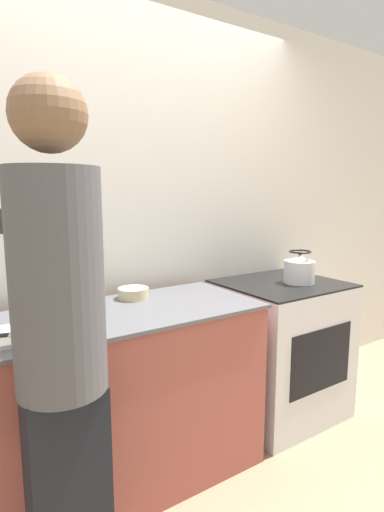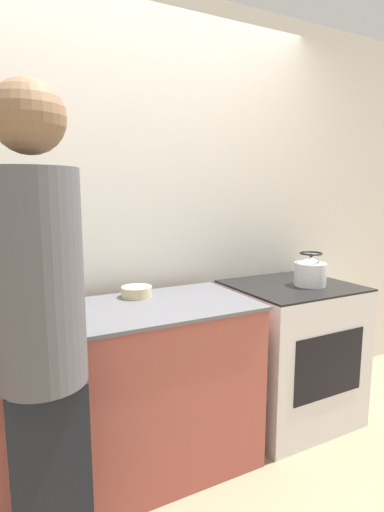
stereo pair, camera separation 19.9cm
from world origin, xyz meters
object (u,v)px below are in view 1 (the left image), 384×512
kettle (299,269)px  bowl_prep (133,293)px  oven (280,348)px  cutting_board (22,334)px  person (60,338)px  knife (14,335)px

kettle → bowl_prep: kettle is taller
bowl_prep → oven: bearing=-9.1°
cutting_board → bowl_prep: size_ratio=2.10×
oven → person: (-1.54, -0.53, 0.56)m
oven → bowl_prep: size_ratio=5.36×
bowl_prep → kettle: bearing=-11.9°
knife → kettle: (1.70, 0.09, 0.06)m
oven → knife: knife is taller
oven → knife: bearing=-174.6°
knife → bowl_prep: bowl_prep is taller
knife → bowl_prep: 0.72m
knife → bowl_prep: size_ratio=1.27×
person → bowl_prep: size_ratio=10.84×
knife → oven: bearing=27.0°
person → knife: size_ratio=8.56×
kettle → bowl_prep: bearing=168.1°
bowl_prep → knife: bearing=-154.5°
knife → bowl_prep: bearing=47.1°
cutting_board → bowl_prep: (0.62, 0.28, 0.02)m
oven → knife: (-1.62, -0.15, 0.47)m
oven → knife: size_ratio=4.23×
cutting_board → bowl_prep: bearing=24.3°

